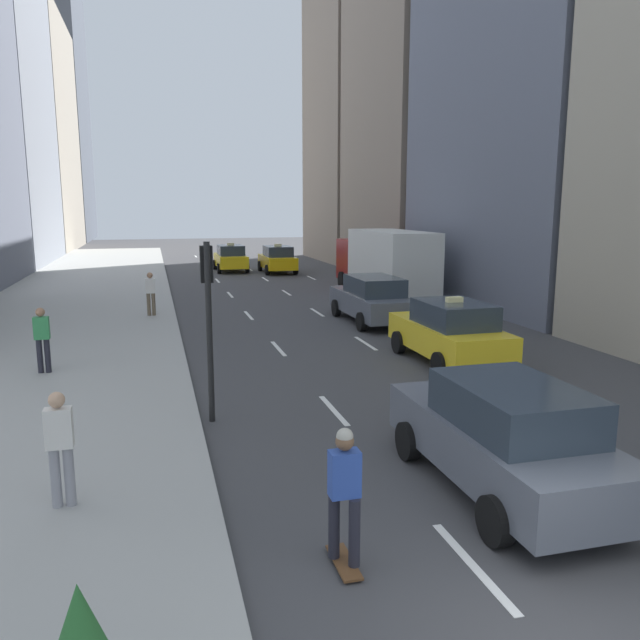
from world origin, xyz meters
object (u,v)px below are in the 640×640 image
sedan_black_near (504,436)px  sedan_silver_behind (372,299)px  pedestrian_near_curb (60,443)px  traffic_light_pole (208,302)px  skateboarder (344,491)px  pedestrian_far_walking (151,292)px  box_truck (384,261)px  taxi_third (231,258)px  taxi_lead (277,259)px  pedestrian_mid_block (42,337)px  taxi_second (450,332)px

sedan_black_near → sedan_silver_behind: size_ratio=0.92×
pedestrian_near_curb → traffic_light_pole: bearing=56.0°
skateboarder → pedestrian_far_walking: (-2.19, 17.73, 0.10)m
sedan_black_near → box_truck: (5.60, 19.78, 0.83)m
skateboarder → pedestrian_far_walking: bearing=97.0°
sedan_black_near → traffic_light_pole: (-3.95, 4.40, 1.53)m
sedan_silver_behind → pedestrian_near_curb: pedestrian_near_curb is taller
taxi_third → pedestrian_near_curb: size_ratio=2.67×
taxi_lead → sedan_silver_behind: taxi_lead is taller
taxi_lead → pedestrian_near_curb: (-9.11, -30.75, 0.19)m
box_truck → traffic_light_pole: size_ratio=2.33×
skateboarder → pedestrian_mid_block: (-4.80, 9.88, 0.10)m
pedestrian_near_curb → sedan_black_near: bearing=-8.1°
taxi_lead → skateboarder: (-5.70, -32.94, 0.08)m
taxi_second → pedestrian_near_curb: 11.17m
taxi_third → traffic_light_pole: 29.28m
taxi_lead → sedan_black_near: size_ratio=0.97×
traffic_light_pole → sedan_black_near: bearing=-48.1°
taxi_lead → traffic_light_pole: 28.11m
taxi_lead → pedestrian_far_walking: (-7.90, -15.21, 0.19)m
pedestrian_mid_block → sedan_black_near: bearing=-48.1°
taxi_second → traffic_light_pole: traffic_light_pole is taller
taxi_second → sedan_silver_behind: taxi_second is taller
sedan_silver_behind → sedan_black_near: bearing=-101.6°
sedan_silver_behind → traffic_light_pole: (-6.75, -9.25, 1.53)m
pedestrian_near_curb → taxi_third: bearing=79.0°
taxi_second → box_truck: 12.76m
skateboarder → pedestrian_far_walking: 17.87m
taxi_second → skateboarder: taxi_second is taller
taxi_third → traffic_light_pole: size_ratio=1.22×
sedan_black_near → pedestrian_far_walking: bearing=107.2°
taxi_second → pedestrian_far_walking: size_ratio=2.67×
pedestrian_near_curb → taxi_second: bearing=35.4°
taxi_third → box_truck: bearing=-67.6°
sedan_black_near → pedestrian_far_walking: 17.21m
taxi_second → sedan_black_near: bearing=-110.8°
taxi_second → pedestrian_near_curb: taxi_second is taller
sedan_silver_behind → pedestrian_mid_block: bearing=-154.3°
taxi_third → sedan_black_near: size_ratio=0.97×
pedestrian_mid_block → taxi_lead: bearing=65.5°
pedestrian_mid_block → traffic_light_pole: 5.78m
pedestrian_near_curb → pedestrian_far_walking: same height
pedestrian_far_walking → traffic_light_pole: bearing=-84.6°
taxi_lead → box_truck: size_ratio=0.52×
box_truck → skateboarder: size_ratio=4.81×
taxi_third → taxi_second: bearing=-83.9°
box_truck → traffic_light_pole: bearing=-121.8°
taxi_lead → box_truck: 12.21m
taxi_second → pedestrian_mid_block: 10.58m
pedestrian_near_curb → pedestrian_far_walking: bearing=85.5°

